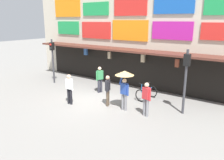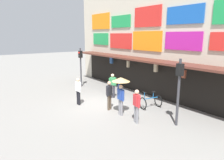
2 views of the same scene
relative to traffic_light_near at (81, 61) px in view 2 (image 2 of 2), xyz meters
name	(u,v)px [view 2 (image 2 of 2)]	position (x,y,z in m)	size (l,w,h in m)	color
ground_plane	(100,104)	(4.80, -1.25, -2.14)	(80.00, 80.00, 0.00)	gray
shopfront	(153,39)	(4.80, 3.31, 1.82)	(18.00, 2.60, 8.00)	beige
traffic_light_near	(81,61)	(0.00, 0.00, 0.00)	(0.31, 0.34, 3.20)	#38383D
traffic_light_far	(179,82)	(9.66, 0.02, 0.00)	(0.28, 0.33, 3.20)	#38383D
bicycle_parked	(151,102)	(7.22, 0.78, -1.75)	(0.91, 1.27, 1.05)	black
pedestrian_in_purple	(113,84)	(4.20, 0.20, -1.19)	(0.33, 0.50, 1.68)	#2D2D38
pedestrian_in_black	(137,104)	(8.30, -1.35, -1.19)	(0.52, 0.30, 1.68)	gray
pedestrian_with_umbrella	(121,85)	(7.05, -1.34, -0.50)	(0.96, 0.96, 2.08)	gray
pedestrian_in_yellow	(109,94)	(5.99, -1.34, -1.19)	(0.35, 0.49, 1.68)	brown
pedestrian_in_white	(78,90)	(4.14, -2.37, -1.19)	(0.53, 0.24, 1.68)	black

